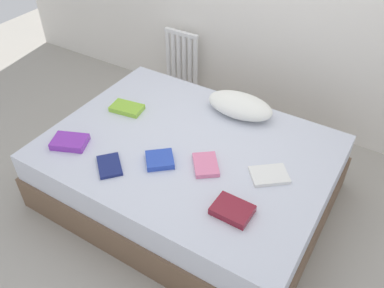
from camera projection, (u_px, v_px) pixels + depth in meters
ground_plane at (189, 194)px, 3.10m from camera, size 8.00×8.00×0.00m
bed at (188, 172)px, 2.94m from camera, size 2.00×1.50×0.50m
radiator at (182, 58)px, 3.95m from camera, size 0.37×0.04×0.57m
pillow at (240, 105)px, 3.03m from camera, size 0.52×0.29×0.15m
textbook_lime at (127, 108)px, 3.10m from camera, size 0.27×0.19×0.04m
textbook_maroon at (232, 210)px, 2.30m from camera, size 0.23×0.18×0.05m
textbook_white at (269, 175)px, 2.54m from camera, size 0.29×0.28×0.03m
textbook_pink at (206, 165)px, 2.61m from camera, size 0.26×0.27×0.03m
textbook_blue at (160, 160)px, 2.64m from camera, size 0.25×0.25×0.04m
textbook_purple at (70, 142)px, 2.78m from camera, size 0.28×0.25×0.05m
textbook_navy at (109, 166)px, 2.61m from camera, size 0.26×0.25×0.02m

